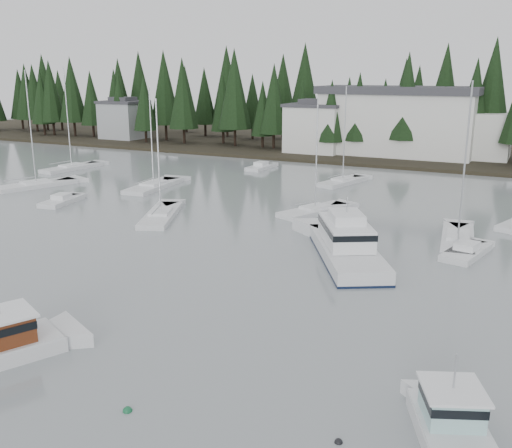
% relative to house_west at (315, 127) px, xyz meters
% --- Properties ---
extents(far_shore_land, '(240.00, 54.00, 1.00)m').
position_rel_house_west_xyz_m(far_shore_land, '(18.00, 18.00, -4.65)').
color(far_shore_land, black).
rests_on(far_shore_land, ground).
extents(conifer_treeline, '(200.00, 22.00, 20.00)m').
position_rel_house_west_xyz_m(conifer_treeline, '(18.00, 7.00, -4.65)').
color(conifer_treeline, black).
rests_on(conifer_treeline, ground).
extents(house_west, '(9.54, 7.42, 8.75)m').
position_rel_house_west_xyz_m(house_west, '(0.00, 0.00, 0.00)').
color(house_west, silver).
rests_on(house_west, ground).
extents(house_far_west, '(8.48, 7.42, 8.25)m').
position_rel_house_west_xyz_m(house_far_west, '(-42.00, 2.00, -0.25)').
color(house_far_west, '#999EA0').
rests_on(house_far_west, ground).
extents(harbor_inn, '(29.50, 11.50, 10.90)m').
position_rel_house_west_xyz_m(harbor_inn, '(15.04, 3.34, 1.12)').
color(harbor_inn, silver).
rests_on(harbor_inn, ground).
extents(cabin_cruiser_center, '(9.46, 12.64, 5.31)m').
position_rel_house_west_xyz_m(cabin_cruiser_center, '(21.90, -50.98, -3.86)').
color(cabin_cruiser_center, silver).
rests_on(cabin_cruiser_center, ground).
extents(lobster_boat_teal, '(5.07, 7.51, 3.95)m').
position_rel_house_west_xyz_m(lobster_boat_teal, '(32.62, -71.17, -4.18)').
color(lobster_boat_teal, silver).
rests_on(lobster_boat_teal, ground).
extents(sailboat_0, '(3.65, 9.74, 13.52)m').
position_rel_house_west_xyz_m(sailboat_0, '(28.89, -42.95, -4.58)').
color(sailboat_0, silver).
rests_on(sailboat_0, ground).
extents(sailboat_1, '(5.62, 8.69, 11.69)m').
position_rel_house_west_xyz_m(sailboat_1, '(14.78, -38.79, -4.59)').
color(sailboat_1, silver).
rests_on(sailboat_1, ground).
extents(sailboat_3, '(3.42, 9.80, 14.83)m').
position_rel_house_west_xyz_m(sailboat_3, '(-26.07, -29.62, -4.57)').
color(sailboat_3, silver).
rests_on(sailboat_3, ground).
extents(sailboat_4, '(6.29, 9.90, 11.80)m').
position_rel_house_west_xyz_m(sailboat_4, '(2.11, -47.09, -4.59)').
color(sailboat_4, silver).
rests_on(sailboat_4, ground).
extents(sailboat_6, '(5.83, 10.07, 14.40)m').
position_rel_house_west_xyz_m(sailboat_6, '(-20.50, -41.38, -4.58)').
color(sailboat_6, silver).
rests_on(sailboat_6, ground).
extents(sailboat_8, '(4.05, 10.04, 12.48)m').
position_rel_house_west_xyz_m(sailboat_8, '(-7.25, -35.53, -4.60)').
color(sailboat_8, silver).
rests_on(sailboat_8, ground).
extents(sailboat_9, '(4.49, 8.70, 12.50)m').
position_rel_house_west_xyz_m(sailboat_9, '(12.38, -22.65, -4.58)').
color(sailboat_9, silver).
rests_on(sailboat_9, ground).
extents(runabout_0, '(3.27, 5.97, 1.42)m').
position_rel_house_west_xyz_m(runabout_0, '(-11.03, -46.74, -4.52)').
color(runabout_0, silver).
rests_on(runabout_0, ground).
extents(runabout_1, '(3.42, 6.18, 1.42)m').
position_rel_house_west_xyz_m(runabout_1, '(29.98, -46.26, -4.52)').
color(runabout_1, silver).
rests_on(runabout_1, ground).
extents(runabout_3, '(2.43, 5.96, 1.42)m').
position_rel_house_west_xyz_m(runabout_3, '(-1.78, -17.08, -4.52)').
color(runabout_3, silver).
rests_on(runabout_3, ground).
extents(mooring_buoy_green, '(0.40, 0.40, 0.40)m').
position_rel_house_west_xyz_m(mooring_buoy_green, '(20.04, -74.46, -4.65)').
color(mooring_buoy_green, '#145933').
rests_on(mooring_buoy_green, ground).
extents(mooring_buoy_dark, '(0.33, 0.33, 0.33)m').
position_rel_house_west_xyz_m(mooring_buoy_dark, '(28.53, -72.54, -4.65)').
color(mooring_buoy_dark, black).
rests_on(mooring_buoy_dark, ground).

